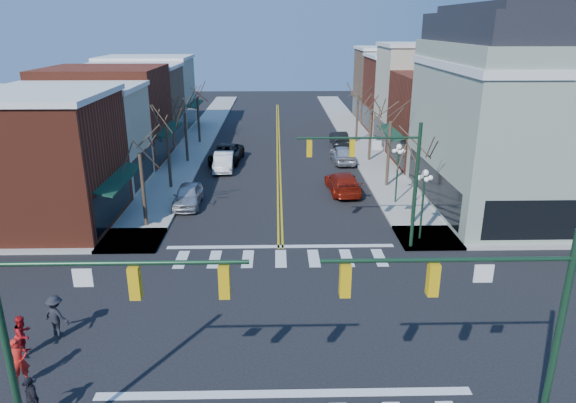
{
  "coord_description": "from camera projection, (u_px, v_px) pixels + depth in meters",
  "views": [
    {
      "loc": [
        -0.19,
        -19.15,
        12.08
      ],
      "look_at": [
        0.42,
        7.62,
        2.8
      ],
      "focal_mm": 32.0,
      "sensor_mm": 36.0,
      "label": 1
    }
  ],
  "objects": [
    {
      "name": "bldg_right_brick_a",
      "position": [
        453.0,
        120.0,
        45.4
      ],
      "size": [
        10.0,
        8.5,
        8.0
      ],
      "primitive_type": "cube",
      "color": "maroon",
      "rests_on": "ground"
    },
    {
      "name": "car_right_far",
      "position": [
        339.0,
        138.0,
        53.93
      ],
      "size": [
        1.68,
        4.44,
        1.45
      ],
      "primitive_type": "imported",
      "rotation": [
        0.0,
        0.0,
        3.18
      ],
      "color": "black",
      "rests_on": "ground"
    },
    {
      "name": "bldg_left_tan",
      "position": [
        132.0,
        106.0,
        54.2
      ],
      "size": [
        10.0,
        7.5,
        7.8
      ],
      "primitive_type": "cube",
      "color": "#856549",
      "rests_on": "ground"
    },
    {
      "name": "car_right_mid",
      "position": [
        342.0,
        154.0,
        46.93
      ],
      "size": [
        2.17,
        4.86,
        1.62
      ],
      "primitive_type": "imported",
      "rotation": [
        0.0,
        0.0,
        3.2
      ],
      "color": "silver",
      "rests_on": "ground"
    },
    {
      "name": "tree_right_a",
      "position": [
        415.0,
        190.0,
        31.86
      ],
      "size": [
        0.24,
        0.24,
        4.62
      ],
      "primitive_type": "cylinder",
      "color": "#382B21",
      "rests_on": "ground"
    },
    {
      "name": "tree_left_b",
      "position": [
        169.0,
        157.0,
        38.99
      ],
      "size": [
        0.24,
        0.24,
        5.04
      ],
      "primitive_type": "cylinder",
      "color": "#382B21",
      "rests_on": "ground"
    },
    {
      "name": "traffic_mast_far_right",
      "position": [
        383.0,
        169.0,
        27.62
      ],
      "size": [
        6.6,
        0.28,
        7.2
      ],
      "color": "#14331E",
      "rests_on": "ground"
    },
    {
      "name": "traffic_mast_near_right",
      "position": [
        493.0,
        317.0,
        13.64
      ],
      "size": [
        6.6,
        0.28,
        7.2
      ],
      "color": "#14331E",
      "rests_on": "ground"
    },
    {
      "name": "ground",
      "position": [
        282.0,
        321.0,
        22.05
      ],
      "size": [
        160.0,
        160.0,
        0.0
      ],
      "primitive_type": "plane",
      "color": "black",
      "rests_on": "ground"
    },
    {
      "name": "tree_left_d",
      "position": [
        199.0,
        120.0,
        54.12
      ],
      "size": [
        0.24,
        0.24,
        4.9
      ],
      "primitive_type": "cylinder",
      "color": "#382B21",
      "rests_on": "ground"
    },
    {
      "name": "sidewalk_right",
      "position": [
        388.0,
        182.0,
        41.11
      ],
      "size": [
        3.5,
        70.0,
        0.15
      ],
      "primitive_type": "cube",
      "color": "#9E9B93",
      "rests_on": "ground"
    },
    {
      "name": "bldg_left_stucco_a",
      "position": [
        75.0,
        140.0,
        38.9
      ],
      "size": [
        10.0,
        7.0,
        7.5
      ],
      "primitive_type": "cube",
      "color": "#B9B499",
      "rests_on": "ground"
    },
    {
      "name": "traffic_mast_near_left",
      "position": [
        73.0,
        322.0,
        13.4
      ],
      "size": [
        6.6,
        0.28,
        7.2
      ],
      "color": "#14331E",
      "rests_on": "ground"
    },
    {
      "name": "lamppost_midblock",
      "position": [
        398.0,
        163.0,
        35.42
      ],
      "size": [
        0.36,
        0.36,
        4.33
      ],
      "color": "#14331E",
      "rests_on": "ground"
    },
    {
      "name": "car_right_near",
      "position": [
        343.0,
        183.0,
        38.65
      ],
      "size": [
        2.52,
        5.43,
        1.54
      ],
      "primitive_type": "imported",
      "rotation": [
        0.0,
        0.0,
        3.21
      ],
      "color": "maroon",
      "rests_on": "ground"
    },
    {
      "name": "sidewalk_left",
      "position": [
        169.0,
        184.0,
        40.73
      ],
      "size": [
        3.5,
        70.0,
        0.15
      ],
      "primitive_type": "cube",
      "color": "#9E9B93",
      "rests_on": "ground"
    },
    {
      "name": "car_left_mid",
      "position": [
        224.0,
        162.0,
        44.54
      ],
      "size": [
        1.78,
        4.7,
        1.53
      ],
      "primitive_type": "imported",
      "rotation": [
        0.0,
        0.0,
        0.03
      ],
      "color": "white",
      "rests_on": "ground"
    },
    {
      "name": "lamppost_corner",
      "position": [
        424.0,
        193.0,
        29.28
      ],
      "size": [
        0.36,
        0.36,
        4.33
      ],
      "color": "#14331E",
      "rests_on": "ground"
    },
    {
      "name": "tree_left_a",
      "position": [
        143.0,
        191.0,
        31.48
      ],
      "size": [
        0.24,
        0.24,
        4.76
      ],
      "primitive_type": "cylinder",
      "color": "#382B21",
      "rests_on": "ground"
    },
    {
      "name": "bldg_left_brick_a",
      "position": [
        28.0,
        163.0,
        31.5
      ],
      "size": [
        10.0,
        8.5,
        8.0
      ],
      "primitive_type": "cube",
      "color": "maroon",
      "rests_on": "ground"
    },
    {
      "name": "car_left_far",
      "position": [
        226.0,
        154.0,
        47.13
      ],
      "size": [
        3.15,
        5.91,
        1.58
      ],
      "primitive_type": "imported",
      "rotation": [
        0.0,
        0.0,
        -0.09
      ],
      "color": "black",
      "rests_on": "ground"
    },
    {
      "name": "car_left_near",
      "position": [
        188.0,
        196.0,
        35.77
      ],
      "size": [
        1.83,
        4.46,
        1.51
      ],
      "primitive_type": "imported",
      "rotation": [
        0.0,
        0.0,
        0.01
      ],
      "color": "#BCBCC1",
      "rests_on": "ground"
    },
    {
      "name": "victorian_corner",
      "position": [
        528.0,
        111.0,
        33.92
      ],
      "size": [
        12.25,
        14.25,
        13.3
      ],
      "color": "gray",
      "rests_on": "ground"
    },
    {
      "name": "bldg_left_brick_b",
      "position": [
        107.0,
        116.0,
        46.3
      ],
      "size": [
        10.0,
        9.0,
        8.5
      ],
      "primitive_type": "cube",
      "color": "maroon",
      "rests_on": "ground"
    },
    {
      "name": "pedestrian_dark_a",
      "position": [
        32.0,
        398.0,
        16.13
      ],
      "size": [
        0.92,
        0.93,
        1.58
      ],
      "primitive_type": "imported",
      "rotation": [
        0.0,
        0.0,
        -0.8
      ],
      "color": "black",
      "rests_on": "sidewalk_left"
    },
    {
      "name": "bldg_right_brick_b",
      "position": [
        411.0,
        95.0,
        59.72
      ],
      "size": [
        10.0,
        8.0,
        8.5
      ],
      "primitive_type": "cube",
      "color": "maroon",
      "rests_on": "ground"
    },
    {
      "name": "tree_right_b",
      "position": [
        388.0,
        155.0,
        39.33
      ],
      "size": [
        0.24,
        0.24,
        5.18
      ],
      "primitive_type": "cylinder",
      "color": "#382B21",
      "rests_on": "ground"
    },
    {
      "name": "pedestrian_dark_b",
      "position": [
        56.0,
        316.0,
        20.56
      ],
      "size": [
        1.28,
        1.0,
        1.74
      ],
      "primitive_type": "imported",
      "rotation": [
        0.0,
        0.0,
        2.79
      ],
      "color": "black",
      "rests_on": "sidewalk_left"
    },
    {
      "name": "tree_left_c",
      "position": [
        186.0,
        138.0,
        46.62
      ],
      "size": [
        0.24,
        0.24,
        4.55
      ],
      "primitive_type": "cylinder",
      "color": "#382B21",
      "rests_on": "ground"
    },
    {
      "name": "bldg_right_stucco",
      "position": [
        429.0,
        97.0,
        52.39
      ],
      "size": [
        10.0,
        7.0,
        10.0
      ],
      "primitive_type": "cube",
      "color": "#B9B499",
      "rests_on": "ground"
    },
    {
      "name": "pedestrian_red_b",
      "position": [
        23.0,
        335.0,
        19.41
      ],
      "size": [
        0.73,
        0.87,
        1.6
      ],
      "primitive_type": "imported",
      "rotation": [
        0.0,
        0.0,
        1.41
      ],
      "color": "red",
      "rests_on": "sidewalk_left"
    },
    {
      "name": "tree_right_d",
      "position": [
        357.0,
        119.0,
        54.48
      ],
      "size": [
        0.24,
        0.24,
        4.97
      ],
      "primitive_type": "cylinder",
      "color": "#382B21",
      "rests_on": "ground"
    },
    {
      "name": "bldg_left_stucco_b",
      "position": [
        149.0,
        94.0,
        61.46
      ],
      "size": [
        10.0,
        8.0,
        8.2
      ],
      "primitive_type": "cube",
      "color": "#B9B499",
      "rests_on": "ground"
    },
    {
      "name": "pedestrian_red_a",
      "position": [
        19.0,
        362.0,
        17.75
      ],
      "size": [
        0.76,
        0.7,
        1.75
      ],
      "primitive_type": "imported",
      "rotation": [
        0.0,
        0.0,
        0.59
      ],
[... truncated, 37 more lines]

